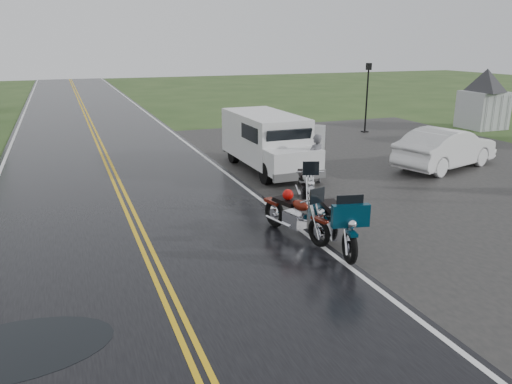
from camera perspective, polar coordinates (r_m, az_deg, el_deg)
ground at (r=10.20m, az=-10.80°, el=-10.10°), size 120.00×120.00×0.00m
road at (r=19.59m, az=-16.36°, el=2.69°), size 8.00×100.00×0.04m
parking_pad at (r=19.30m, az=19.85°, el=2.15°), size 14.00×24.00×0.03m
visitor_center at (r=30.12m, az=24.79°, el=11.17°), size 16.00×10.00×4.80m
motorcycle_red at (r=11.37m, az=7.26°, el=-3.33°), size 1.36×2.42×1.35m
motorcycle_teal at (r=10.58m, az=10.75°, el=-4.68°), size 1.44×2.65×1.49m
motorcycle_silver at (r=13.44m, az=6.27°, el=0.06°), size 1.63×2.58×1.43m
van_white at (r=16.37m, az=1.18°, el=4.39°), size 2.06×5.36×2.10m
person_at_van at (r=16.56m, az=6.83°, el=3.63°), size 0.68×0.52×1.66m
sedan_white at (r=19.91m, az=20.87°, el=4.64°), size 4.82×2.83×1.50m
lamp_post_far_right at (r=26.71m, az=12.55°, el=10.44°), size 0.31×0.31×3.59m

